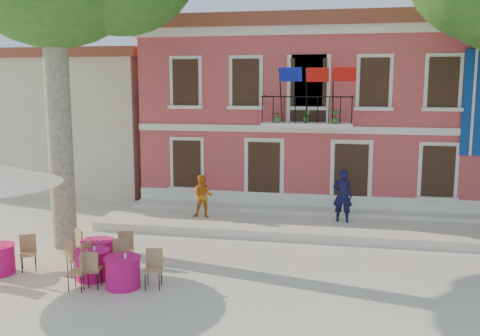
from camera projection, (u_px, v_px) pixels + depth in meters
name	position (u px, v px, depth m)	size (l,w,h in m)	color
ground	(216.00, 267.00, 14.57)	(90.00, 90.00, 0.00)	beige
main_building	(315.00, 111.00, 23.27)	(13.50, 9.59, 7.50)	#CC4950
neighbor_west	(83.00, 119.00, 26.56)	(9.40, 9.40, 6.40)	beige
terrace	(302.00, 224.00, 18.42)	(14.00, 3.40, 0.30)	silver
pedestrian_navy	(343.00, 196.00, 18.07)	(0.66, 0.43, 1.81)	#0F0F33
pedestrian_orange	(203.00, 196.00, 18.66)	(0.74, 0.57, 1.51)	orange
cafe_table_0	(98.00, 252.00, 14.47)	(1.85, 1.74, 0.95)	#EF1662
cafe_table_1	(123.00, 271.00, 13.06)	(1.96, 0.90, 0.95)	#EF1662
cafe_table_3	(92.00, 263.00, 13.63)	(1.87, 1.62, 0.95)	#EF1662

